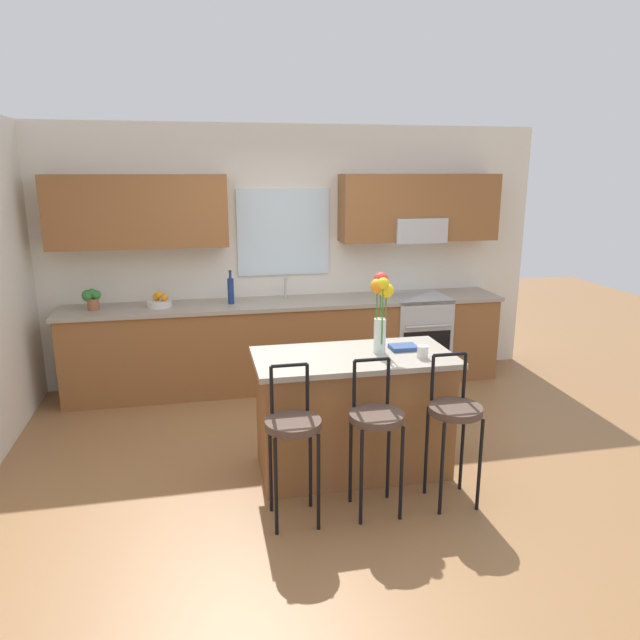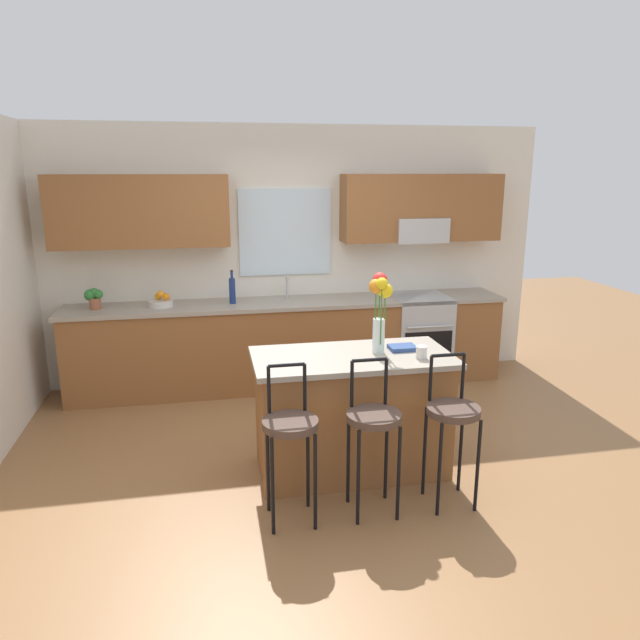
% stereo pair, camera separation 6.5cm
% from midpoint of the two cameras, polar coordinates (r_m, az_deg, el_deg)
% --- Properties ---
extents(ground_plane, '(14.00, 14.00, 0.00)m').
position_cam_midpoint_polar(ground_plane, '(4.84, -0.14, -13.22)').
color(ground_plane, olive).
extents(back_wall_assembly, '(5.60, 0.50, 2.70)m').
position_cam_midpoint_polar(back_wall_assembly, '(6.30, -3.60, 7.64)').
color(back_wall_assembly, silver).
rests_on(back_wall_assembly, ground).
extents(counter_run, '(4.56, 0.64, 0.92)m').
position_cam_midpoint_polar(counter_run, '(6.23, -3.32, -2.24)').
color(counter_run, brown).
rests_on(counter_run, ground).
extents(sink_faucet, '(0.02, 0.13, 0.23)m').
position_cam_midpoint_polar(sink_faucet, '(6.22, -3.66, 3.39)').
color(sink_faucet, '#B7BABC').
rests_on(sink_faucet, counter_run).
extents(oven_range, '(0.60, 0.64, 0.92)m').
position_cam_midpoint_polar(oven_range, '(6.55, 9.06, -1.60)').
color(oven_range, '#B7BABC').
rests_on(oven_range, ground).
extents(kitchen_island, '(1.47, 0.74, 0.92)m').
position_cam_midpoint_polar(kitchen_island, '(4.50, 2.77, -8.95)').
color(kitchen_island, brown).
rests_on(kitchen_island, ground).
extents(bar_stool_near, '(0.36, 0.36, 1.04)m').
position_cam_midpoint_polar(bar_stool_near, '(3.80, -3.12, -10.65)').
color(bar_stool_near, black).
rests_on(bar_stool_near, ground).
extents(bar_stool_middle, '(0.36, 0.36, 1.04)m').
position_cam_midpoint_polar(bar_stool_middle, '(3.92, 4.98, -9.93)').
color(bar_stool_middle, black).
rests_on(bar_stool_middle, ground).
extents(bar_stool_far, '(0.36, 0.36, 1.04)m').
position_cam_midpoint_polar(bar_stool_far, '(4.10, 12.46, -9.09)').
color(bar_stool_far, black).
rests_on(bar_stool_far, ground).
extents(flower_vase, '(0.17, 0.18, 0.60)m').
position_cam_midpoint_polar(flower_vase, '(4.31, 5.52, 1.77)').
color(flower_vase, silver).
rests_on(flower_vase, kitchen_island).
extents(mug_ceramic, '(0.08, 0.08, 0.09)m').
position_cam_midpoint_polar(mug_ceramic, '(4.31, 9.50, -3.06)').
color(mug_ceramic, silver).
rests_on(mug_ceramic, kitchen_island).
extents(cookbook, '(0.20, 0.15, 0.03)m').
position_cam_midpoint_polar(cookbook, '(4.50, 7.67, -2.65)').
color(cookbook, navy).
rests_on(cookbook, kitchen_island).
extents(fruit_bowl_oranges, '(0.24, 0.24, 0.16)m').
position_cam_midpoint_polar(fruit_bowl_oranges, '(6.06, -15.60, 1.69)').
color(fruit_bowl_oranges, silver).
rests_on(fruit_bowl_oranges, counter_run).
extents(bottle_olive_oil, '(0.06, 0.06, 0.34)m').
position_cam_midpoint_polar(bottle_olive_oil, '(6.03, -8.96, 2.87)').
color(bottle_olive_oil, navy).
rests_on(bottle_olive_oil, counter_run).
extents(potted_plant_small, '(0.18, 0.12, 0.21)m').
position_cam_midpoint_polar(potted_plant_small, '(6.12, -21.56, 2.00)').
color(potted_plant_small, '#9E5B3D').
rests_on(potted_plant_small, counter_run).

